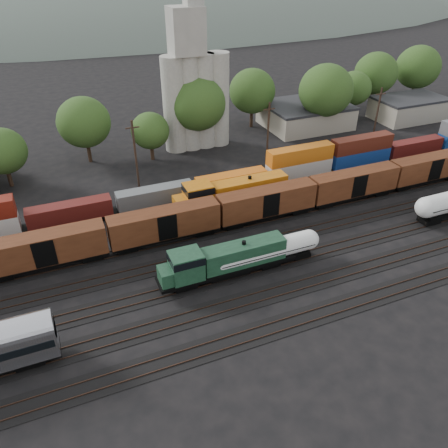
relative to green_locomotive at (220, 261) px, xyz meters
name	(u,v)px	position (x,y,z in m)	size (l,w,h in m)	color
ground	(261,242)	(8.15, 5.00, -2.64)	(600.00, 600.00, 0.00)	black
tracks	(261,242)	(8.15, 5.00, -2.60)	(180.00, 33.20, 0.20)	black
green_locomotive	(220,261)	(0.00, 0.00, 0.00)	(17.55, 3.10, 4.64)	black
tank_car_a	(266,251)	(6.13, 0.00, -0.27)	(15.12, 2.71, 3.96)	silver
orange_locomotive	(229,193)	(7.53, 15.00, 0.19)	(20.03, 3.34, 5.01)	black
boxcar_string	(312,192)	(19.06, 10.00, 0.47)	(153.60, 2.90, 4.20)	black
container_wall	(172,189)	(0.02, 20.00, 0.03)	(160.90, 2.60, 5.80)	black
grain_silo	(195,91)	(11.43, 41.00, 8.61)	(13.40, 5.00, 29.00)	#A29F94
industrial_sheds	(213,133)	(14.77, 40.25, -0.08)	(119.38, 17.26, 5.10)	#9E937F
tree_band	(208,103)	(14.86, 43.11, 5.32)	(166.24, 21.25, 14.51)	black
utility_poles	(205,144)	(8.15, 27.00, 3.57)	(122.20, 0.36, 12.00)	black
distant_hills	(113,48)	(32.06, 265.00, -23.21)	(860.00, 286.00, 130.00)	#59665B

